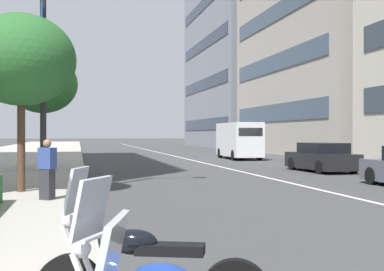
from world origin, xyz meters
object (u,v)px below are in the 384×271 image
street_lamp_with_banners (55,14)px  street_tree_far_plaza (21,60)px  delivery_van_ahead (239,140)px  street_tree_near_plaza_corner (43,84)px  pedestrian_on_plaza (47,170)px  car_approaching_light (322,158)px

street_lamp_with_banners → street_tree_far_plaza: size_ratio=1.71×
delivery_van_ahead → street_tree_near_plaza_corner: 16.38m
street_tree_near_plaza_corner → pedestrian_on_plaza: size_ratio=3.55×
pedestrian_on_plaza → street_tree_near_plaza_corner: bearing=41.9°
street_tree_far_plaza → street_tree_near_plaza_corner: (9.64, 0.04, 0.23)m
car_approaching_light → street_tree_near_plaza_corner: 13.66m
delivery_van_ahead → street_tree_near_plaza_corner: street_tree_near_plaza_corner is taller
street_tree_far_plaza → street_tree_near_plaza_corner: street_tree_near_plaza_corner is taller
street_lamp_with_banners → pedestrian_on_plaza: street_lamp_with_banners is taller
street_tree_near_plaza_corner → pedestrian_on_plaza: street_tree_near_plaza_corner is taller
delivery_van_ahead → street_tree_far_plaza: size_ratio=1.15×
car_approaching_light → delivery_van_ahead: size_ratio=0.73×
delivery_van_ahead → street_lamp_with_banners: (-19.16, 11.86, 3.95)m
street_lamp_with_banners → street_tree_near_plaza_corner: street_lamp_with_banners is taller
street_lamp_with_banners → pedestrian_on_plaza: (-2.30, 0.09, -4.42)m
delivery_van_ahead → street_tree_far_plaza: bearing=148.8°
car_approaching_light → pedestrian_on_plaza: pedestrian_on_plaza is taller
street_tree_far_plaza → car_approaching_light: bearing=-61.4°
car_approaching_light → street_tree_far_plaza: street_tree_far_plaza is taller
delivery_van_ahead → street_lamp_with_banners: size_ratio=0.67×
car_approaching_light → delivery_van_ahead: bearing=-1.6°
delivery_van_ahead → street_lamp_with_banners: 22.88m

